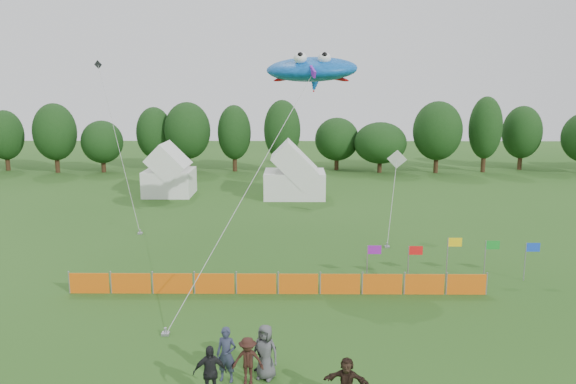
{
  "coord_description": "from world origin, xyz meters",
  "views": [
    {
      "loc": [
        0.22,
        -18.17,
        9.88
      ],
      "look_at": [
        0.0,
        6.0,
        5.2
      ],
      "focal_mm": 35.0,
      "sensor_mm": 36.0,
      "label": 1
    }
  ],
  "objects_px": {
    "spectator_b": "(265,350)",
    "spectator_c": "(248,361)",
    "spectator_d": "(210,373)",
    "tent_right": "(295,176)",
    "barrier_fence": "(277,284)",
    "stingray_kite": "(312,70)",
    "spectator_f": "(347,381)",
    "tent_left": "(169,174)",
    "spectator_a": "(226,355)",
    "spectator_e": "(265,352)"
  },
  "relations": [
    {
      "from": "spectator_a",
      "to": "spectator_d",
      "type": "bearing_deg",
      "value": -97.78
    },
    {
      "from": "tent_right",
      "to": "barrier_fence",
      "type": "relative_size",
      "value": 0.27
    },
    {
      "from": "barrier_fence",
      "to": "spectator_c",
      "type": "bearing_deg",
      "value": -95.27
    },
    {
      "from": "tent_right",
      "to": "barrier_fence",
      "type": "xyz_separation_m",
      "value": [
        -0.88,
        -23.27,
        -1.42
      ]
    },
    {
      "from": "tent_right",
      "to": "spectator_d",
      "type": "distance_m",
      "value": 32.53
    },
    {
      "from": "tent_left",
      "to": "barrier_fence",
      "type": "distance_m",
      "value": 26.34
    },
    {
      "from": "barrier_fence",
      "to": "tent_right",
      "type": "bearing_deg",
      "value": 87.83
    },
    {
      "from": "spectator_c",
      "to": "spectator_d",
      "type": "relative_size",
      "value": 0.9
    },
    {
      "from": "spectator_c",
      "to": "spectator_d",
      "type": "height_order",
      "value": "spectator_d"
    },
    {
      "from": "tent_right",
      "to": "tent_left",
      "type": "bearing_deg",
      "value": 175.39
    },
    {
      "from": "spectator_c",
      "to": "spectator_f",
      "type": "distance_m",
      "value": 3.39
    },
    {
      "from": "spectator_b",
      "to": "spectator_e",
      "type": "height_order",
      "value": "spectator_e"
    },
    {
      "from": "spectator_a",
      "to": "spectator_b",
      "type": "xyz_separation_m",
      "value": [
        1.27,
        0.58,
        -0.11
      ]
    },
    {
      "from": "spectator_d",
      "to": "tent_right",
      "type": "bearing_deg",
      "value": 74.84
    },
    {
      "from": "spectator_b",
      "to": "spectator_c",
      "type": "xyz_separation_m",
      "value": [
        -0.54,
        -0.73,
        -0.03
      ]
    },
    {
      "from": "spectator_b",
      "to": "spectator_e",
      "type": "xyz_separation_m",
      "value": [
        0.02,
        -0.38,
        0.11
      ]
    },
    {
      "from": "tent_right",
      "to": "spectator_e",
      "type": "relative_size",
      "value": 2.81
    },
    {
      "from": "tent_left",
      "to": "spectator_a",
      "type": "relative_size",
      "value": 2.24
    },
    {
      "from": "tent_right",
      "to": "spectator_f",
      "type": "xyz_separation_m",
      "value": [
        1.55,
        -32.6,
        -1.15
      ]
    },
    {
      "from": "spectator_c",
      "to": "spectator_d",
      "type": "distance_m",
      "value": 1.49
    },
    {
      "from": "spectator_f",
      "to": "spectator_c",
      "type": "bearing_deg",
      "value": 172.92
    },
    {
      "from": "spectator_a",
      "to": "spectator_f",
      "type": "height_order",
      "value": "spectator_a"
    },
    {
      "from": "tent_right",
      "to": "spectator_c",
      "type": "height_order",
      "value": "tent_right"
    },
    {
      "from": "spectator_b",
      "to": "spectator_f",
      "type": "distance_m",
      "value": 3.25
    },
    {
      "from": "barrier_fence",
      "to": "spectator_c",
      "type": "relative_size",
      "value": 12.17
    },
    {
      "from": "spectator_a",
      "to": "spectator_e",
      "type": "bearing_deg",
      "value": 19.93
    },
    {
      "from": "spectator_c",
      "to": "tent_left",
      "type": "bearing_deg",
      "value": 108.33
    },
    {
      "from": "spectator_a",
      "to": "stingray_kite",
      "type": "bearing_deg",
      "value": 89.5
    },
    {
      "from": "spectator_b",
      "to": "stingray_kite",
      "type": "bearing_deg",
      "value": 94.78
    },
    {
      "from": "spectator_e",
      "to": "spectator_f",
      "type": "xyz_separation_m",
      "value": [
        2.61,
        -1.52,
        -0.19
      ]
    },
    {
      "from": "tent_left",
      "to": "tent_right",
      "type": "height_order",
      "value": "tent_right"
    },
    {
      "from": "tent_left",
      "to": "spectator_d",
      "type": "distance_m",
      "value": 34.38
    },
    {
      "from": "spectator_d",
      "to": "stingray_kite",
      "type": "bearing_deg",
      "value": 67.15
    },
    {
      "from": "spectator_c",
      "to": "spectator_f",
      "type": "relative_size",
      "value": 1.07
    },
    {
      "from": "spectator_f",
      "to": "tent_left",
      "type": "bearing_deg",
      "value": 124.07
    },
    {
      "from": "spectator_a",
      "to": "spectator_e",
      "type": "xyz_separation_m",
      "value": [
        1.3,
        0.19,
        0.0
      ]
    },
    {
      "from": "tent_right",
      "to": "spectator_b",
      "type": "height_order",
      "value": "tent_right"
    },
    {
      "from": "tent_right",
      "to": "spectator_c",
      "type": "xyz_separation_m",
      "value": [
        -1.63,
        -31.42,
        -1.1
      ]
    },
    {
      "from": "spectator_d",
      "to": "stingray_kite",
      "type": "relative_size",
      "value": 0.1
    },
    {
      "from": "spectator_f",
      "to": "spectator_b",
      "type": "bearing_deg",
      "value": 157.34
    },
    {
      "from": "tent_left",
      "to": "stingray_kite",
      "type": "distance_m",
      "value": 22.48
    },
    {
      "from": "tent_right",
      "to": "spectator_d",
      "type": "xyz_separation_m",
      "value": [
        -2.76,
        -32.39,
        -1.01
      ]
    },
    {
      "from": "tent_left",
      "to": "spectator_d",
      "type": "relative_size",
      "value": 2.35
    },
    {
      "from": "spectator_a",
      "to": "barrier_fence",
      "type": "bearing_deg",
      "value": 91.04
    },
    {
      "from": "spectator_e",
      "to": "spectator_c",
      "type": "bearing_deg",
      "value": -126.91
    },
    {
      "from": "barrier_fence",
      "to": "spectator_e",
      "type": "relative_size",
      "value": 10.4
    },
    {
      "from": "tent_left",
      "to": "spectator_f",
      "type": "height_order",
      "value": "tent_left"
    },
    {
      "from": "tent_left",
      "to": "spectator_c",
      "type": "height_order",
      "value": "tent_left"
    },
    {
      "from": "spectator_b",
      "to": "tent_right",
      "type": "bearing_deg",
      "value": 100.49
    },
    {
      "from": "barrier_fence",
      "to": "spectator_a",
      "type": "bearing_deg",
      "value": -100.49
    }
  ]
}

